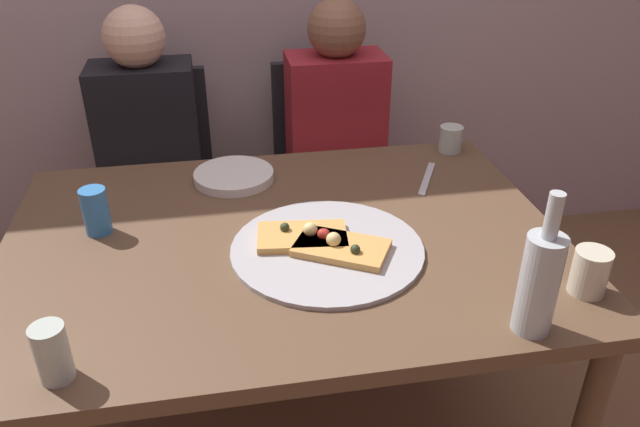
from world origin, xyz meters
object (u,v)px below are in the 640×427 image
object	(u,v)px
guest_in_sweater	(149,163)
tumbler_far	(451,139)
wine_bottle	(539,281)
soda_can	(96,211)
pizza_slice_extra	(303,236)
pizza_tray	(327,249)
wine_glass	(590,272)
chair_left	(156,177)
plate_stack	(234,176)
tumbler_near	(52,353)
pizza_slice_last	(340,247)
dining_table	(285,262)
chair_right	(332,163)
table_knife	(427,179)
guest_in_beanie	(340,149)

from	to	relation	value
guest_in_sweater	tumbler_far	bearing A→B (deg)	162.21
wine_bottle	soda_can	bearing A→B (deg)	149.06
pizza_slice_extra	wine_bottle	xyz separation A→B (m)	(0.41, -0.40, 0.09)
pizza_tray	wine_glass	bearing A→B (deg)	-26.09
tumbler_far	chair_left	distance (m)	1.14
soda_can	plate_stack	bearing A→B (deg)	33.83
pizza_slice_extra	wine_glass	distance (m)	0.66
tumbler_far	plate_stack	xyz separation A→B (m)	(-0.71, -0.09, -0.03)
pizza_slice_extra	tumbler_far	xyz separation A→B (m)	(0.56, 0.48, 0.02)
chair_left	tumbler_near	bearing A→B (deg)	86.48
pizza_tray	tumbler_near	distance (m)	0.66
pizza_slice_last	tumbler_near	world-z (taller)	tumbler_near
wine_bottle	plate_stack	bearing A→B (deg)	125.21
wine_bottle	chair_left	bearing A→B (deg)	121.92
tumbler_near	chair_left	distance (m)	1.36
wine_glass	dining_table	bearing A→B (deg)	151.10
wine_bottle	wine_glass	size ratio (longest dim) A/B	2.98
tumbler_far	soda_can	xyz separation A→B (m)	(-1.07, -0.33, 0.02)
wine_glass	pizza_slice_last	bearing A→B (deg)	154.67
plate_stack	chair_left	xyz separation A→B (m)	(-0.28, 0.56, -0.25)
pizza_slice_last	plate_stack	distance (m)	0.51
wine_bottle	chair_right	world-z (taller)	wine_bottle
chair_right	pizza_slice_extra	bearing A→B (deg)	74.63
dining_table	plate_stack	xyz separation A→B (m)	(-0.11, 0.35, 0.09)
pizza_tray	soda_can	bearing A→B (deg)	161.01
pizza_slice_last	chair_right	distance (m)	1.06
dining_table	guest_in_sweater	distance (m)	0.85
wine_bottle	tumbler_far	bearing A→B (deg)	80.02
guest_in_sweater	pizza_slice_last	bearing A→B (deg)	120.77
pizza_tray	pizza_slice_last	xyz separation A→B (m)	(0.03, -0.02, 0.02)
pizza_tray	guest_in_sweater	size ratio (longest dim) A/B	0.40
pizza_slice_last	tumbler_far	world-z (taller)	tumbler_far
tumbler_far	soda_can	bearing A→B (deg)	-162.78
tumbler_far	soda_can	distance (m)	1.12
tumbler_near	chair_right	distance (m)	1.56
chair_right	plate_stack	bearing A→B (deg)	53.85
soda_can	table_knife	xyz separation A→B (m)	(0.93, 0.14, -0.06)
tumbler_far	chair_left	world-z (taller)	chair_left
tumbler_near	dining_table	bearing A→B (deg)	41.32
tumbler_far	plate_stack	distance (m)	0.72
table_knife	pizza_tray	bearing A→B (deg)	159.05
chair_right	guest_in_sweater	xyz separation A→B (m)	(-0.70, -0.15, 0.13)
pizza_slice_last	pizza_tray	bearing A→B (deg)	141.88
soda_can	guest_in_sweater	bearing A→B (deg)	83.63
pizza_slice_last	tumbler_near	bearing A→B (deg)	-152.63
soda_can	chair_left	distance (m)	0.86
tumbler_near	soda_can	world-z (taller)	soda_can
plate_stack	table_knife	world-z (taller)	plate_stack
chair_left	guest_in_beanie	bearing A→B (deg)	167.72
tumbler_near	pizza_slice_extra	bearing A→B (deg)	35.99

